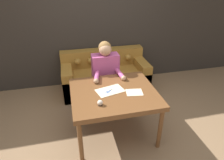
{
  "coord_description": "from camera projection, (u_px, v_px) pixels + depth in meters",
  "views": [
    {
      "loc": [
        -0.58,
        -2.23,
        2.2
      ],
      "look_at": [
        -0.0,
        0.23,
        0.82
      ],
      "focal_mm": 32.0,
      "sensor_mm": 36.0,
      "label": 1
    }
  ],
  "objects": [
    {
      "name": "ground_plane",
      "position": [
        116.0,
        133.0,
        3.08
      ],
      "size": [
        16.0,
        16.0,
        0.0
      ],
      "primitive_type": "plane",
      "color": "#846647"
    },
    {
      "name": "wall_back",
      "position": [
        95.0,
        23.0,
        3.98
      ],
      "size": [
        8.0,
        0.06,
        2.6
      ],
      "color": "#2D2823",
      "rests_on": "ground_plane"
    },
    {
      "name": "dining_table",
      "position": [
        114.0,
        96.0,
        2.83
      ],
      "size": [
        1.19,
        1.03,
        0.72
      ],
      "color": "brown",
      "rests_on": "ground_plane"
    },
    {
      "name": "couch",
      "position": [
        105.0,
        76.0,
        4.13
      ],
      "size": [
        1.71,
        0.8,
        0.79
      ],
      "color": "olive",
      "rests_on": "ground_plane"
    },
    {
      "name": "person",
      "position": [
        106.0,
        75.0,
        3.43
      ],
      "size": [
        0.51,
        0.59,
        1.23
      ],
      "color": "#33281E",
      "rests_on": "ground_plane"
    },
    {
      "name": "pattern_paper_main",
      "position": [
        110.0,
        91.0,
        2.81
      ],
      "size": [
        0.43,
        0.33,
        0.0
      ],
      "color": "beige",
      "rests_on": "dining_table"
    },
    {
      "name": "pattern_paper_offcut",
      "position": [
        134.0,
        92.0,
        2.77
      ],
      "size": [
        0.25,
        0.21,
        0.0
      ],
      "color": "beige",
      "rests_on": "dining_table"
    },
    {
      "name": "scissors",
      "position": [
        110.0,
        91.0,
        2.8
      ],
      "size": [
        0.22,
        0.19,
        0.01
      ],
      "color": "silver",
      "rests_on": "dining_table"
    },
    {
      "name": "pin_cushion",
      "position": [
        100.0,
        103.0,
        2.49
      ],
      "size": [
        0.07,
        0.07,
        0.07
      ],
      "color": "#4C3828",
      "rests_on": "dining_table"
    }
  ]
}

